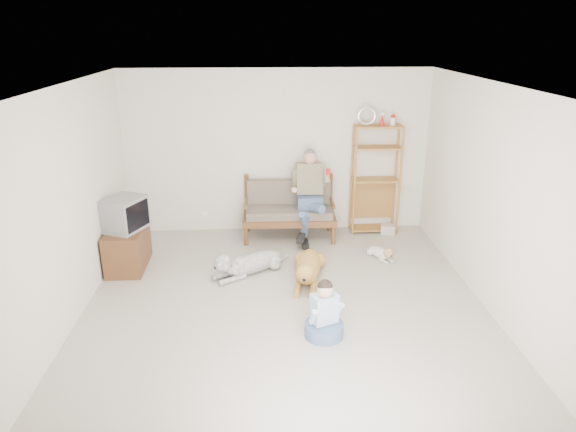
{
  "coord_description": "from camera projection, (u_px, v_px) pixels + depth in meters",
  "views": [
    {
      "loc": [
        -0.27,
        -5.56,
        3.3
      ],
      "look_at": [
        0.08,
        1.0,
        0.87
      ],
      "focal_mm": 32.0,
      "sensor_mm": 36.0,
      "label": 1
    }
  ],
  "objects": [
    {
      "name": "wall_right",
      "position": [
        498.0,
        203.0,
        6.02
      ],
      "size": [
        0.0,
        5.5,
        5.5
      ],
      "primitive_type": "plane",
      "rotation": [
        1.57,
        0.0,
        -1.57
      ],
      "color": "beige",
      "rests_on": "ground"
    },
    {
      "name": "etagere",
      "position": [
        375.0,
        178.0,
        8.51
      ],
      "size": [
        0.81,
        0.35,
        2.12
      ],
      "color": "#AB7635",
      "rests_on": "ground"
    },
    {
      "name": "wall_left",
      "position": [
        64.0,
        211.0,
        5.77
      ],
      "size": [
        0.0,
        5.5,
        5.5
      ],
      "primitive_type": "plane",
      "rotation": [
        1.57,
        0.0,
        1.57
      ],
      "color": "beige",
      "rests_on": "ground"
    },
    {
      "name": "crt_tv",
      "position": [
        125.0,
        214.0,
        7.19
      ],
      "size": [
        0.64,
        0.69,
        0.47
      ],
      "rotation": [
        0.0,
        0.0,
        -0.42
      ],
      "color": "gray",
      "rests_on": "tv_stand"
    },
    {
      "name": "loveseat",
      "position": [
        289.0,
        209.0,
        8.44
      ],
      "size": [
        1.52,
        0.74,
        0.95
      ],
      "rotation": [
        0.0,
        0.0,
        -0.03
      ],
      "color": "brown",
      "rests_on": "ground"
    },
    {
      "name": "terrier",
      "position": [
        382.0,
        253.0,
        7.72
      ],
      "size": [
        0.34,
        0.56,
        0.23
      ],
      "rotation": [
        0.0,
        0.0,
        0.46
      ],
      "color": "white",
      "rests_on": "ground"
    },
    {
      "name": "wall_front",
      "position": [
        306.0,
        347.0,
        3.32
      ],
      "size": [
        5.0,
        0.0,
        5.0
      ],
      "primitive_type": "plane",
      "rotation": [
        -1.57,
        0.0,
        0.0
      ],
      "color": "beige",
      "rests_on": "ground"
    },
    {
      "name": "floor",
      "position": [
        286.0,
        310.0,
        6.36
      ],
      "size": [
        5.5,
        5.5,
        0.0
      ],
      "primitive_type": "plane",
      "color": "beige",
      "rests_on": "ground"
    },
    {
      "name": "shaggy_dog",
      "position": [
        247.0,
        264.0,
        7.23
      ],
      "size": [
        1.13,
        0.85,
        0.4
      ],
      "rotation": [
        0.0,
        0.0,
        -0.99
      ],
      "color": "white",
      "rests_on": "ground"
    },
    {
      "name": "wall_back",
      "position": [
        277.0,
        152.0,
        8.47
      ],
      "size": [
        5.0,
        0.0,
        5.0
      ],
      "primitive_type": "plane",
      "rotation": [
        1.57,
        0.0,
        0.0
      ],
      "color": "beige",
      "rests_on": "ground"
    },
    {
      "name": "wall_outlet",
      "position": [
        205.0,
        214.0,
        8.76
      ],
      "size": [
        0.12,
        0.02,
        0.08
      ],
      "primitive_type": "cube",
      "color": "white",
      "rests_on": "ground"
    },
    {
      "name": "golden_retriever",
      "position": [
        308.0,
        268.0,
        7.06
      ],
      "size": [
        0.5,
        1.39,
        0.42
      ],
      "rotation": [
        0.0,
        0.0,
        -0.17
      ],
      "color": "#BB8F40",
      "rests_on": "ground"
    },
    {
      "name": "tv_stand",
      "position": [
        127.0,
        248.0,
        7.41
      ],
      "size": [
        0.51,
        0.91,
        0.6
      ],
      "rotation": [
        0.0,
        0.0,
        0.02
      ],
      "color": "brown",
      "rests_on": "ground"
    },
    {
      "name": "child",
      "position": [
        324.0,
        316.0,
        5.75
      ],
      "size": [
        0.44,
        0.44,
        0.7
      ],
      "rotation": [
        0.0,
        0.0,
        0.41
      ],
      "color": "#4A6288",
      "rests_on": "ground"
    },
    {
      "name": "book_stack",
      "position": [
        388.0,
        229.0,
        8.69
      ],
      "size": [
        0.27,
        0.22,
        0.15
      ],
      "primitive_type": "cube",
      "rotation": [
        0.0,
        0.0,
        -0.22
      ],
      "color": "silver",
      "rests_on": "ground"
    },
    {
      "name": "man",
      "position": [
        309.0,
        201.0,
        8.2
      ],
      "size": [
        0.56,
        0.8,
        1.3
      ],
      "color": "#4A6288",
      "rests_on": "loveseat"
    },
    {
      "name": "ceiling",
      "position": [
        285.0,
        87.0,
        5.43
      ],
      "size": [
        5.5,
        5.5,
        0.0
      ],
      "primitive_type": "plane",
      "rotation": [
        3.14,
        0.0,
        0.0
      ],
      "color": "silver",
      "rests_on": "ground"
    }
  ]
}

